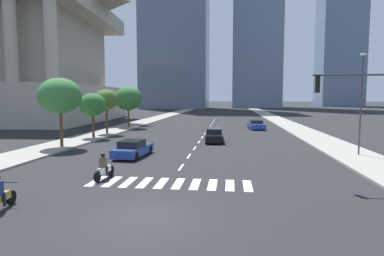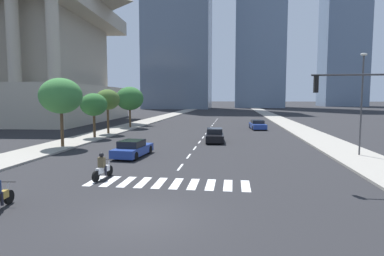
# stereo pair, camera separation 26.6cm
# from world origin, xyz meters

# --- Properties ---
(ground_plane) EXTENTS (800.00, 800.00, 0.00)m
(ground_plane) POSITION_xyz_m (0.00, 0.00, 0.00)
(ground_plane) COLOR #232326
(sidewalk_east) EXTENTS (4.00, 260.00, 0.15)m
(sidewalk_east) POSITION_xyz_m (12.66, 30.00, 0.07)
(sidewalk_east) COLOR gray
(sidewalk_east) RESTS_ON ground
(sidewalk_west) EXTENTS (4.00, 260.00, 0.15)m
(sidewalk_west) POSITION_xyz_m (-12.66, 30.00, 0.07)
(sidewalk_west) COLOR gray
(sidewalk_west) RESTS_ON ground
(crosswalk_near) EXTENTS (8.55, 2.20, 0.01)m
(crosswalk_near) POSITION_xyz_m (-0.00, 4.94, 0.00)
(crosswalk_near) COLOR silver
(crosswalk_near) RESTS_ON ground
(lane_divider_center) EXTENTS (0.14, 50.00, 0.01)m
(lane_divider_center) POSITION_xyz_m (0.00, 32.94, 0.00)
(lane_divider_center) COLOR silver
(lane_divider_center) RESTS_ON ground
(motorcycle_lead) EXTENTS (0.70, 2.05, 1.49)m
(motorcycle_lead) POSITION_xyz_m (-3.78, 5.41, 0.58)
(motorcycle_lead) COLOR black
(motorcycle_lead) RESTS_ON ground
(sedan_blue_0) EXTENTS (2.17, 4.57, 1.28)m
(sedan_blue_0) POSITION_xyz_m (-4.25, 12.25, 0.59)
(sedan_blue_0) COLOR navy
(sedan_blue_0) RESTS_ON ground
(sedan_blue_1) EXTENTS (2.30, 4.77, 1.30)m
(sedan_blue_1) POSITION_xyz_m (6.87, 35.41, 0.60)
(sedan_blue_1) COLOR navy
(sedan_blue_1) RESTS_ON ground
(sedan_black_2) EXTENTS (2.04, 4.77, 1.37)m
(sedan_black_2) POSITION_xyz_m (1.51, 21.41, 0.63)
(sedan_black_2) COLOR black
(sedan_black_2) RESTS_ON ground
(traffic_signal_near) EXTENTS (4.71, 0.28, 5.90)m
(traffic_signal_near) POSITION_xyz_m (10.12, 6.01, 4.20)
(traffic_signal_near) COLOR #333335
(traffic_signal_near) RESTS_ON sidewalk_east
(street_lamp_east) EXTENTS (0.50, 0.24, 7.65)m
(street_lamp_east) POSITION_xyz_m (12.96, 14.33, 4.58)
(street_lamp_east) COLOR #3F3F42
(street_lamp_east) RESTS_ON sidewalk_east
(street_tree_nearest) EXTENTS (3.72, 3.72, 6.10)m
(street_tree_nearest) POSITION_xyz_m (-11.86, 15.64, 4.66)
(street_tree_nearest) COLOR #4C3823
(street_tree_nearest) RESTS_ON sidewalk_west
(street_tree_second) EXTENTS (2.93, 2.93, 4.85)m
(street_tree_second) POSITION_xyz_m (-11.86, 22.41, 3.73)
(street_tree_second) COLOR #4C3823
(street_tree_second) RESTS_ON sidewalk_west
(street_tree_third) EXTENTS (2.94, 2.94, 5.38)m
(street_tree_third) POSITION_xyz_m (-11.86, 26.38, 4.25)
(street_tree_third) COLOR #4C3823
(street_tree_third) RESTS_ON sidewalk_west
(street_tree_fourth) EXTENTS (4.06, 4.06, 5.97)m
(street_tree_fourth) POSITION_xyz_m (-11.86, 34.88, 4.38)
(street_tree_fourth) COLOR #4C3823
(street_tree_fourth) RESTS_ON sidewalk_west
(war_memorial) EXTENTS (35.50, 35.50, 35.94)m
(war_memorial) POSITION_xyz_m (-37.89, 46.81, 18.35)
(war_memorial) COLOR #B2A893
(war_memorial) RESTS_ON ground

